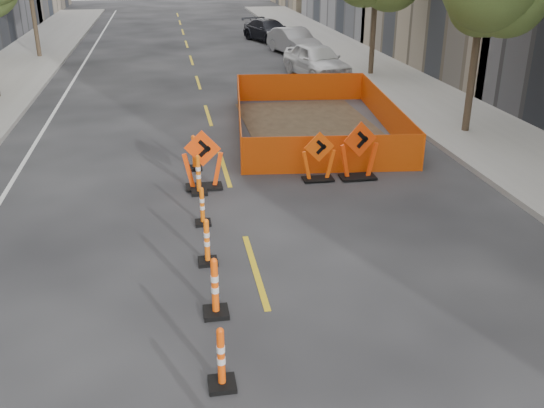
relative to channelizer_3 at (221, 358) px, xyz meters
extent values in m
cube|color=gray|center=(9.99, 11.32, -0.43)|extent=(4.00, 90.00, 0.15)
cylinder|color=#382B1E|center=(-7.41, 29.32, 1.07)|extent=(0.24, 0.24, 3.15)
cylinder|color=#382B1E|center=(9.39, 11.32, 1.07)|extent=(0.24, 0.24, 3.15)
cylinder|color=#382B1E|center=(9.39, 21.32, 1.07)|extent=(0.24, 0.24, 3.15)
imported|color=white|center=(6.71, 21.49, 0.30)|extent=(2.80, 5.03, 1.62)
imported|color=gray|center=(7.00, 28.23, 0.24)|extent=(2.57, 4.77, 1.49)
imported|color=black|center=(6.46, 33.54, 0.19)|extent=(3.47, 5.20, 1.40)
camera|label=1|loc=(-0.51, -7.09, 5.43)|focal=40.00mm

